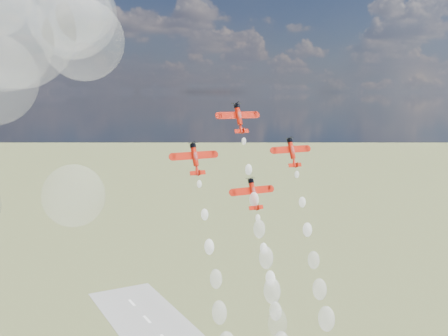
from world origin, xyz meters
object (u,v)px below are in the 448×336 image
plane_left (195,158)px  plane_right (292,152)px  plane_lead (239,118)px  plane_slot (253,193)px

plane_left → plane_right: (27.26, 0.00, 0.00)m
plane_lead → plane_left: 16.64m
plane_lead → plane_right: bearing=-14.3°
plane_lead → plane_slot: (0.00, -6.96, -17.77)m
plane_left → plane_slot: (13.63, -3.48, -8.89)m
plane_slot → plane_right: bearing=14.3°
plane_right → plane_slot: size_ratio=1.00×
plane_lead → plane_slot: 19.08m
plane_lead → plane_left: (-13.63, -3.48, -8.89)m
plane_lead → plane_left: size_ratio=1.00×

